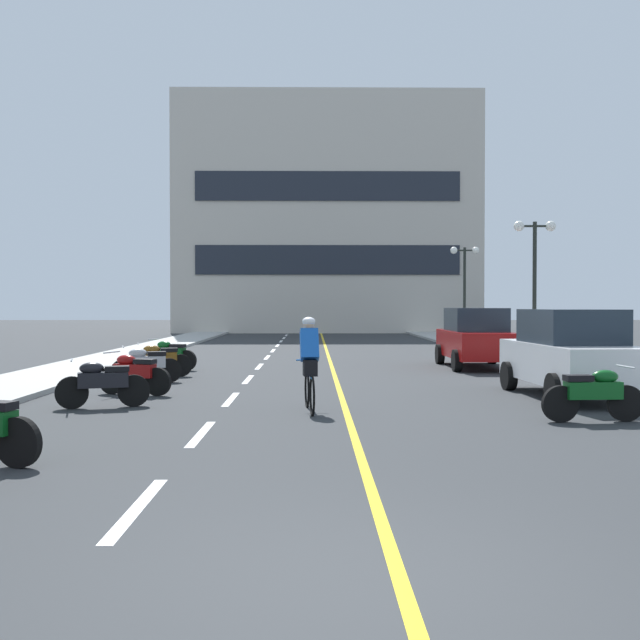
% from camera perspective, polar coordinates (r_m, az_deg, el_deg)
% --- Properties ---
extents(ground_plane, '(140.00, 140.00, 0.00)m').
position_cam_1_polar(ground_plane, '(25.98, 0.18, -3.06)').
color(ground_plane, '#2D3033').
extents(curb_left, '(2.40, 72.00, 0.12)m').
position_cam_1_polar(curb_left, '(29.76, -13.92, -2.44)').
color(curb_left, '#A8A8A3').
rests_on(curb_left, ground).
extents(curb_right, '(2.40, 72.00, 0.12)m').
position_cam_1_polar(curb_right, '(29.93, 14.03, -2.42)').
color(curb_right, '#A8A8A3').
rests_on(curb_right, ground).
extents(lane_dash_0, '(0.14, 2.20, 0.01)m').
position_cam_1_polar(lane_dash_0, '(7.35, -13.91, -13.86)').
color(lane_dash_0, silver).
rests_on(lane_dash_0, ground).
extents(lane_dash_1, '(0.14, 2.20, 0.01)m').
position_cam_1_polar(lane_dash_1, '(11.19, -9.14, -8.64)').
color(lane_dash_1, silver).
rests_on(lane_dash_1, ground).
extents(lane_dash_2, '(0.14, 2.20, 0.01)m').
position_cam_1_polar(lane_dash_2, '(15.12, -6.88, -6.08)').
color(lane_dash_2, silver).
rests_on(lane_dash_2, ground).
extents(lane_dash_3, '(0.14, 2.20, 0.01)m').
position_cam_1_polar(lane_dash_3, '(19.07, -5.57, -4.58)').
color(lane_dash_3, silver).
rests_on(lane_dash_3, ground).
extents(lane_dash_4, '(0.14, 2.20, 0.01)m').
position_cam_1_polar(lane_dash_4, '(23.04, -4.71, -3.59)').
color(lane_dash_4, silver).
rests_on(lane_dash_4, ground).
extents(lane_dash_5, '(0.14, 2.20, 0.01)m').
position_cam_1_polar(lane_dash_5, '(27.02, -4.10, -2.89)').
color(lane_dash_5, silver).
rests_on(lane_dash_5, ground).
extents(lane_dash_6, '(0.14, 2.20, 0.01)m').
position_cam_1_polar(lane_dash_6, '(31.01, -3.65, -2.37)').
color(lane_dash_6, silver).
rests_on(lane_dash_6, ground).
extents(lane_dash_7, '(0.14, 2.20, 0.01)m').
position_cam_1_polar(lane_dash_7, '(35.00, -3.30, -1.97)').
color(lane_dash_7, silver).
rests_on(lane_dash_7, ground).
extents(lane_dash_8, '(0.14, 2.20, 0.01)m').
position_cam_1_polar(lane_dash_8, '(38.99, -3.03, -1.65)').
color(lane_dash_8, silver).
rests_on(lane_dash_8, ground).
extents(lane_dash_9, '(0.14, 2.20, 0.01)m').
position_cam_1_polar(lane_dash_9, '(42.98, -2.80, -1.39)').
color(lane_dash_9, silver).
rests_on(lane_dash_9, ground).
extents(lane_dash_10, '(0.14, 2.20, 0.01)m').
position_cam_1_polar(lane_dash_10, '(46.97, -2.62, -1.18)').
color(lane_dash_10, silver).
rests_on(lane_dash_10, ground).
extents(lane_dash_11, '(0.14, 2.20, 0.01)m').
position_cam_1_polar(lane_dash_11, '(50.97, -2.46, -1.00)').
color(lane_dash_11, silver).
rests_on(lane_dash_11, ground).
extents(centre_line_yellow, '(0.12, 66.00, 0.01)m').
position_cam_1_polar(centre_line_yellow, '(28.97, 0.59, -2.62)').
color(centre_line_yellow, gold).
rests_on(centre_line_yellow, ground).
extents(office_building, '(21.25, 9.75, 16.57)m').
position_cam_1_polar(office_building, '(55.10, 0.49, 7.79)').
color(office_building, beige).
rests_on(office_building, ground).
extents(street_lamp_mid, '(1.46, 0.36, 4.70)m').
position_cam_1_polar(street_lamp_mid, '(26.69, 16.23, 4.74)').
color(street_lamp_mid, black).
rests_on(street_lamp_mid, curb_right).
extents(street_lamp_far, '(1.46, 0.36, 4.74)m').
position_cam_1_polar(street_lamp_far, '(38.13, 11.09, 3.71)').
color(street_lamp_far, black).
rests_on(street_lamp_far, curb_right).
extents(parked_car_near, '(2.07, 4.27, 1.82)m').
position_cam_1_polar(parked_car_near, '(16.06, 18.76, -2.44)').
color(parked_car_near, black).
rests_on(parked_car_near, ground).
extents(parked_car_mid, '(1.93, 4.20, 1.82)m').
position_cam_1_polar(parked_car_mid, '(23.06, 11.91, -1.34)').
color(parked_car_mid, black).
rests_on(parked_car_mid, ground).
extents(motorcycle_2, '(1.70, 0.60, 0.92)m').
position_cam_1_polar(motorcycle_2, '(12.87, 20.36, -5.30)').
color(motorcycle_2, black).
rests_on(motorcycle_2, ground).
extents(motorcycle_3, '(1.66, 0.75, 0.92)m').
position_cam_1_polar(motorcycle_3, '(14.30, -16.44, -4.64)').
color(motorcycle_3, black).
rests_on(motorcycle_3, ground).
extents(motorcycle_4, '(1.65, 0.77, 0.92)m').
position_cam_1_polar(motorcycle_4, '(16.15, -14.15, -3.97)').
color(motorcycle_4, black).
rests_on(motorcycle_4, ground).
extents(motorcycle_5, '(1.66, 0.74, 0.92)m').
position_cam_1_polar(motorcycle_5, '(18.52, -13.28, -3.32)').
color(motorcycle_5, black).
rests_on(motorcycle_5, ground).
extents(motorcycle_6, '(1.68, 0.67, 0.92)m').
position_cam_1_polar(motorcycle_6, '(19.99, -12.31, -2.99)').
color(motorcycle_6, black).
rests_on(motorcycle_6, ground).
extents(motorcycle_7, '(1.64, 0.80, 0.92)m').
position_cam_1_polar(motorcycle_7, '(22.12, -11.51, -2.59)').
color(motorcycle_7, black).
rests_on(motorcycle_7, ground).
extents(cyclist_rider, '(0.43, 1.77, 1.71)m').
position_cam_1_polar(cyclist_rider, '(13.27, -0.82, -3.24)').
color(cyclist_rider, black).
rests_on(cyclist_rider, ground).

